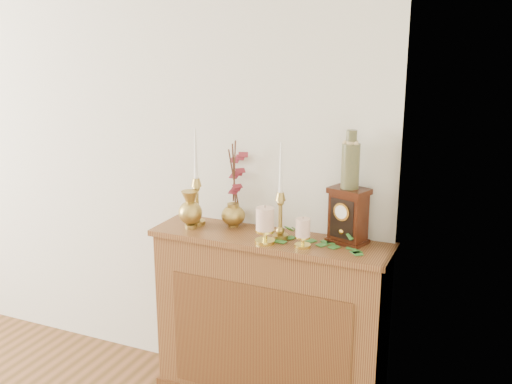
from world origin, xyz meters
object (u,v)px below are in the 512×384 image
at_px(mantel_clock, 348,216).
at_px(ceramic_vase, 351,163).
at_px(bud_vase, 190,210).
at_px(ginger_jar, 237,186).
at_px(candlestick_center, 280,208).
at_px(candlestick_left, 197,194).

relative_size(mantel_clock, ceramic_vase, 0.98).
height_order(bud_vase, ginger_jar, ginger_jar).
bearing_deg(candlestick_center, mantel_clock, 13.32).
height_order(candlestick_left, bud_vase, candlestick_left).
bearing_deg(ceramic_vase, ginger_jar, 176.95).
distance_m(candlestick_left, candlestick_center, 0.49).
xyz_separation_m(candlestick_left, mantel_clock, (0.81, 0.05, -0.03)).
distance_m(bud_vase, ginger_jar, 0.27).
bearing_deg(candlestick_left, ginger_jar, 22.68).
relative_size(ginger_jar, ceramic_vase, 1.68).
bearing_deg(candlestick_center, ginger_jar, 159.03).
relative_size(candlestick_center, bud_vase, 2.42).
distance_m(candlestick_center, ginger_jar, 0.32).
bearing_deg(candlestick_center, ceramic_vase, 13.69).
distance_m(candlestick_center, bud_vase, 0.49).
distance_m(ginger_jar, ceramic_vase, 0.64).
height_order(candlestick_center, ginger_jar, candlestick_center).
relative_size(ginger_jar, mantel_clock, 1.71).
distance_m(candlestick_left, ceramic_vase, 0.84).
bearing_deg(candlestick_left, ceramic_vase, 3.50).
height_order(mantel_clock, ceramic_vase, ceramic_vase).
relative_size(bud_vase, mantel_clock, 0.73).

